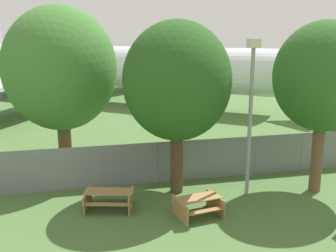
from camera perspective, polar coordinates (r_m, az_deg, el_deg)
perimeter_fence at (r=19.04m, az=5.68°, el=-4.78°), size 56.07×0.07×1.98m
airplane at (r=41.27m, az=-10.19°, el=8.52°), size 37.19×31.23×11.70m
picnic_bench_near_cabin at (r=15.44m, az=4.38°, el=-11.24°), size 1.94×1.68×0.76m
picnic_bench_open_grass at (r=16.14m, az=-8.55°, el=-10.21°), size 2.23×1.83×0.76m
tree_near_hangar at (r=19.87m, az=-15.37°, el=7.99°), size 5.46×5.46×8.23m
tree_behind_benches at (r=17.84m, az=21.72°, el=6.58°), size 4.25×4.25×7.45m
tree_far_right at (r=16.49m, az=1.33°, el=6.45°), size 4.58×4.58×7.46m
light_mast at (r=16.68m, az=11.95°, el=3.65°), size 0.44×0.44×6.68m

